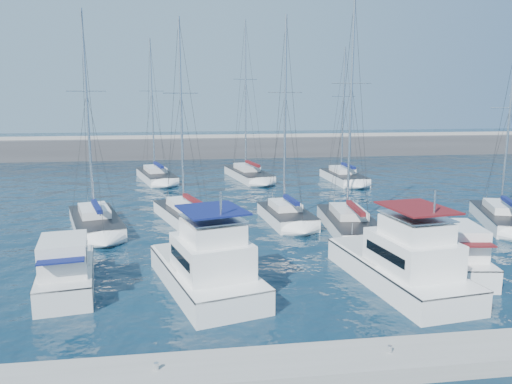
{
  "coord_description": "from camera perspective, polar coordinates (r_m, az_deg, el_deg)",
  "views": [
    {
      "loc": [
        -6.88,
        -26.2,
        9.39
      ],
      "look_at": [
        -2.2,
        6.63,
        3.0
      ],
      "focal_mm": 35.0,
      "sensor_mm": 36.0,
      "label": 1
    }
  ],
  "objects": [
    {
      "name": "motor_yacht_stbd_inner",
      "position": [
        26.09,
        16.43,
        -8.0
      ],
      "size": [
        4.74,
        9.72,
        4.69
      ],
      "rotation": [
        0.0,
        0.0,
        0.14
      ],
      "color": "white",
      "rests_on": "ground"
    },
    {
      "name": "dock_cleat_centre",
      "position": [
        18.8,
        15.03,
        -16.94
      ],
      "size": [
        0.16,
        0.16,
        0.25
      ],
      "primitive_type": "cylinder",
      "color": "silver",
      "rests_on": "dock"
    },
    {
      "name": "dock",
      "position": [
        19.0,
        14.96,
        -18.07
      ],
      "size": [
        40.0,
        2.2,
        0.6
      ],
      "primitive_type": "cube",
      "color": "gray",
      "rests_on": "ground"
    },
    {
      "name": "sailboat_mid_d",
      "position": [
        36.08,
        10.65,
        -3.5
      ],
      "size": [
        3.91,
        9.09,
        16.49
      ],
      "rotation": [
        0.0,
        0.0,
        -0.09
      ],
      "color": "silver",
      "rests_on": "ground"
    },
    {
      "name": "ground",
      "position": [
        28.67,
        6.29,
        -8.28
      ],
      "size": [
        220.0,
        220.0,
        0.0
      ],
      "primitive_type": "plane",
      "color": "black",
      "rests_on": "ground"
    },
    {
      "name": "breakwater",
      "position": [
        78.95,
        -3.09,
        4.83
      ],
      "size": [
        160.0,
        6.0,
        4.45
      ],
      "color": "#424244",
      "rests_on": "ground"
    },
    {
      "name": "motor_yacht_port_inner",
      "position": [
        24.65,
        -5.55,
        -8.72
      ],
      "size": [
        5.81,
        9.24,
        4.69
      ],
      "rotation": [
        0.0,
        0.0,
        0.27
      ],
      "color": "white",
      "rests_on": "ground"
    },
    {
      "name": "motor_yacht_port_outer",
      "position": [
        26.26,
        -20.89,
        -8.6
      ],
      "size": [
        3.54,
        6.87,
        3.2
      ],
      "rotation": [
        0.0,
        0.0,
        0.16
      ],
      "color": "silver",
      "rests_on": "ground"
    },
    {
      "name": "sailboat_mid_a",
      "position": [
        37.63,
        -17.87,
        -3.25
      ],
      "size": [
        5.28,
        9.14,
        15.61
      ],
      "rotation": [
        0.0,
        0.0,
        0.27
      ],
      "color": "white",
      "rests_on": "ground"
    },
    {
      "name": "sailboat_mid_e",
      "position": [
        41.33,
        26.4,
        -2.66
      ],
      "size": [
        5.71,
        9.03,
        13.63
      ],
      "rotation": [
        0.0,
        0.0,
        -0.34
      ],
      "color": "white",
      "rests_on": "ground"
    },
    {
      "name": "sailboat_mid_c",
      "position": [
        37.75,
        3.49,
        -2.65
      ],
      "size": [
        3.58,
        7.02,
        15.48
      ],
      "rotation": [
        0.0,
        0.0,
        0.09
      ],
      "color": "white",
      "rests_on": "ground"
    },
    {
      "name": "motor_yacht_stbd_outer",
      "position": [
        29.0,
        21.52,
        -6.81
      ],
      "size": [
        3.5,
        6.99,
        3.2
      ],
      "rotation": [
        0.0,
        0.0,
        -0.15
      ],
      "color": "white",
      "rests_on": "ground"
    },
    {
      "name": "sailboat_back_a",
      "position": [
        57.48,
        -11.32,
        1.82
      ],
      "size": [
        5.21,
        9.51,
        15.97
      ],
      "rotation": [
        0.0,
        0.0,
        0.25
      ],
      "color": "white",
      "rests_on": "ground"
    },
    {
      "name": "sailboat_back_b",
      "position": [
        57.62,
        -0.9,
        2.07
      ],
      "size": [
        4.87,
        10.32,
        18.15
      ],
      "rotation": [
        0.0,
        0.0,
        0.18
      ],
      "color": "silver",
      "rests_on": "ground"
    },
    {
      "name": "sailboat_mid_b",
      "position": [
        38.3,
        -7.86,
        -2.58
      ],
      "size": [
        5.56,
        9.26,
        15.4
      ],
      "rotation": [
        0.0,
        0.0,
        0.31
      ],
      "color": "white",
      "rests_on": "ground"
    },
    {
      "name": "sailboat_back_c",
      "position": [
        56.62,
        9.96,
        1.73
      ],
      "size": [
        3.28,
        8.57,
        14.99
      ],
      "rotation": [
        0.0,
        0.0,
        0.03
      ],
      "color": "white",
      "rests_on": "ground"
    },
    {
      "name": "dock_cleat_near_port",
      "position": [
        17.53,
        -11.32,
        -18.94
      ],
      "size": [
        0.16,
        0.16,
        0.25
      ],
      "primitive_type": "cylinder",
      "color": "silver",
      "rests_on": "dock"
    }
  ]
}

